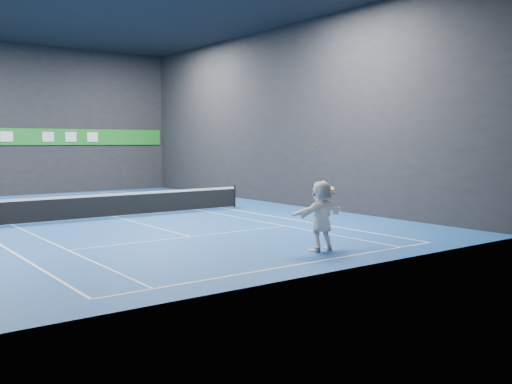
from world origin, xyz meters
TOP-DOWN VIEW (x-y plane):
  - ground at (0.00, 0.00)m, footprint 26.00×26.00m
  - ceiling at (0.00, 0.00)m, footprint 26.00×26.00m
  - wall_back at (0.00, 13.00)m, footprint 18.00×0.10m
  - wall_front at (0.00, -13.00)m, footprint 18.00×0.10m
  - wall_right at (9.00, 0.00)m, footprint 0.10×26.00m
  - baseline_near at (0.00, -11.89)m, footprint 10.98×0.08m
  - baseline_far at (0.00, 11.89)m, footprint 10.98×0.08m
  - sideline_doubles_right at (5.49, 0.00)m, footprint 0.08×23.78m
  - sideline_singles_left at (-4.11, 0.00)m, footprint 0.06×23.78m
  - sideline_singles_right at (4.11, 0.00)m, footprint 0.06×23.78m
  - service_line_near at (0.00, -6.40)m, footprint 8.23×0.06m
  - service_line_far at (0.00, 6.40)m, footprint 8.23×0.06m
  - center_service_line at (0.00, 0.00)m, footprint 0.06×12.80m
  - player at (1.79, -10.85)m, footprint 1.92×0.63m
  - tennis_ball at (1.71, -10.69)m, footprint 0.06×0.06m
  - tennis_net at (0.00, 0.00)m, footprint 12.50×0.10m
  - sponsor_banner at (0.00, 12.93)m, footprint 17.64×0.11m
  - tennis_racket at (2.18, -10.80)m, footprint 0.43×0.40m

SIDE VIEW (x-z plane):
  - ground at x=0.00m, z-range 0.00..0.00m
  - baseline_near at x=0.00m, z-range 0.00..0.01m
  - baseline_far at x=0.00m, z-range 0.00..0.01m
  - sideline_doubles_right at x=5.49m, z-range 0.00..0.01m
  - sideline_singles_left at x=-4.11m, z-range 0.00..0.01m
  - sideline_singles_right at x=4.11m, z-range 0.00..0.01m
  - service_line_near at x=0.00m, z-range 0.00..0.01m
  - service_line_far at x=0.00m, z-range 0.00..0.01m
  - center_service_line at x=0.00m, z-range 0.00..0.01m
  - tennis_net at x=0.00m, z-range 0.00..1.07m
  - player at x=1.79m, z-range 0.00..2.06m
  - tennis_racket at x=2.18m, z-range 1.33..2.00m
  - tennis_ball at x=1.71m, z-range 3.01..3.08m
  - sponsor_banner at x=0.00m, z-range 3.00..4.00m
  - wall_back at x=0.00m, z-range 0.00..9.00m
  - wall_front at x=0.00m, z-range 0.00..9.00m
  - wall_right at x=9.00m, z-range 0.00..9.00m
  - ceiling at x=0.00m, z-range 9.00..9.00m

